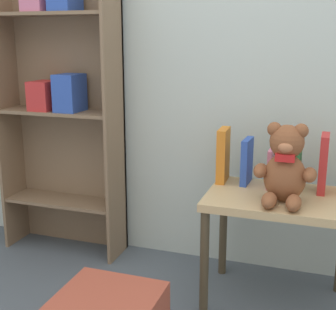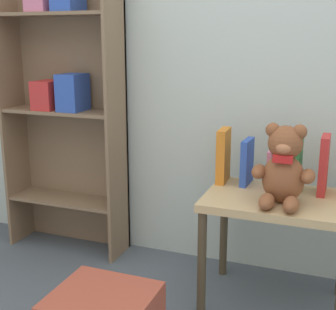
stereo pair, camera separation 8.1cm
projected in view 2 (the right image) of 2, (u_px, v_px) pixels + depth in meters
The scene contains 9 objects.
wall_back at pixel (229, 31), 2.36m from camera, with size 4.80×0.06×2.50m.
bookshelf_side at pixel (65, 95), 2.63m from camera, with size 0.69×0.24×1.63m.
display_table at pixel (278, 214), 2.10m from camera, with size 0.64×0.45×0.53m.
teddy_bear at pixel (283, 168), 1.96m from camera, with size 0.26×0.24×0.34m.
book_standing_orange at pixel (223, 156), 2.27m from camera, with size 0.04×0.15×0.26m, color orange.
book_standing_blue at pixel (247, 162), 2.24m from camera, with size 0.03×0.14×0.22m, color #2D51B7.
book_standing_pink at pixel (270, 169), 2.18m from camera, with size 0.02×0.11×0.18m, color #D17093.
book_standing_green at pixel (297, 164), 2.15m from camera, with size 0.03×0.11×0.25m, color #33934C.
book_standing_red at pixel (324, 165), 2.10m from camera, with size 0.04×0.15×0.27m, color red.
Camera 2 is at (0.58, -1.07, 1.22)m, focal length 50.00 mm.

